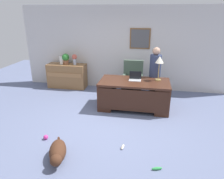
{
  "coord_description": "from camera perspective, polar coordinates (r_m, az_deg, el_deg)",
  "views": [
    {
      "loc": [
        0.81,
        -4.29,
        2.49
      ],
      "look_at": [
        -0.04,
        0.3,
        0.75
      ],
      "focal_mm": 33.56,
      "sensor_mm": 36.0,
      "label": 1
    }
  ],
  "objects": [
    {
      "name": "ground_plane",
      "position": [
        5.03,
        -0.21,
        -9.24
      ],
      "size": [
        12.0,
        12.0,
        0.0
      ],
      "primitive_type": "plane",
      "color": "slate"
    },
    {
      "name": "back_wall",
      "position": [
        7.03,
        3.77,
        11.09
      ],
      "size": [
        7.0,
        0.16,
        2.7
      ],
      "color": "silver",
      "rests_on": "ground_plane"
    },
    {
      "name": "desk",
      "position": [
        5.66,
        5.99,
        -1.17
      ],
      "size": [
        1.84,
        0.95,
        0.77
      ],
      "color": "#422316",
      "rests_on": "ground_plane"
    },
    {
      "name": "credenza",
      "position": [
        7.41,
        -12.11,
        3.67
      ],
      "size": [
        1.31,
        0.5,
        0.82
      ],
      "color": "olive",
      "rests_on": "ground_plane"
    },
    {
      "name": "armchair",
      "position": [
        6.52,
        5.61,
        2.46
      ],
      "size": [
        0.6,
        0.59,
        1.09
      ],
      "color": "#475B4C",
      "rests_on": "ground_plane"
    },
    {
      "name": "person_standing",
      "position": [
        6.07,
        11.56,
        3.99
      ],
      "size": [
        0.32,
        0.32,
        1.59
      ],
      "color": "#262323",
      "rests_on": "ground_plane"
    },
    {
      "name": "dog_lying",
      "position": [
        3.99,
        -14.61,
        -16.17
      ],
      "size": [
        0.48,
        0.75,
        0.3
      ],
      "color": "#472819",
      "rests_on": "ground_plane"
    },
    {
      "name": "laptop",
      "position": [
        5.64,
        6.32,
        3.15
      ],
      "size": [
        0.32,
        0.22,
        0.22
      ],
      "color": "#B2B5BA",
      "rests_on": "desk"
    },
    {
      "name": "desk_lamp",
      "position": [
        5.61,
        12.81,
        7.54
      ],
      "size": [
        0.22,
        0.22,
        0.65
      ],
      "color": "#9E8447",
      "rests_on": "desk"
    },
    {
      "name": "vase_with_flowers",
      "position": [
        7.15,
        -10.17,
        8.35
      ],
      "size": [
        0.17,
        0.17,
        0.35
      ],
      "color": "#ACB7CC",
      "rests_on": "credenza"
    },
    {
      "name": "vase_empty",
      "position": [
        7.33,
        -13.54,
        7.82
      ],
      "size": [
        0.15,
        0.15,
        0.28
      ],
      "primitive_type": "cylinder",
      "color": "silver",
      "rests_on": "credenza"
    },
    {
      "name": "potted_plant",
      "position": [
        7.26,
        -12.5,
        8.26
      ],
      "size": [
        0.24,
        0.24,
        0.36
      ],
      "color": "brown",
      "rests_on": "credenza"
    },
    {
      "name": "dog_toy_ball",
      "position": [
        4.66,
        -17.6,
        -12.28
      ],
      "size": [
        0.1,
        0.1,
        0.1
      ],
      "primitive_type": "sphere",
      "color": "#D8338C",
      "rests_on": "ground_plane"
    },
    {
      "name": "dog_toy_bone",
      "position": [
        4.22,
        2.94,
        -15.34
      ],
      "size": [
        0.07,
        0.17,
        0.05
      ],
      "primitive_type": "ellipsoid",
      "rotation": [
        0.0,
        0.0,
        1.43
      ],
      "color": "beige",
      "rests_on": "ground_plane"
    },
    {
      "name": "dog_toy_plush",
      "position": [
        3.82,
        12.14,
        -20.3
      ],
      "size": [
        0.19,
        0.1,
        0.05
      ],
      "primitive_type": "ellipsoid",
      "rotation": [
        0.0,
        0.0,
        0.31
      ],
      "color": "green",
      "rests_on": "ground_plane"
    }
  ]
}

